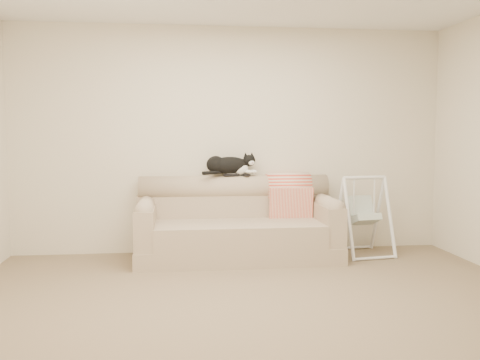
% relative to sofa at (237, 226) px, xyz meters
% --- Properties ---
extents(ground_plane, '(5.00, 5.00, 0.00)m').
position_rel_sofa_xyz_m(ground_plane, '(-0.02, -1.62, -0.35)').
color(ground_plane, '#746347').
rests_on(ground_plane, ground).
extents(room_shell, '(5.04, 4.04, 2.60)m').
position_rel_sofa_xyz_m(room_shell, '(-0.02, -1.62, 1.18)').
color(room_shell, beige).
rests_on(room_shell, ground).
extents(sofa, '(2.20, 0.93, 0.90)m').
position_rel_sofa_xyz_m(sofa, '(0.00, 0.00, 0.00)').
color(sofa, tan).
rests_on(sofa, ground).
extents(remote_a, '(0.18, 0.07, 0.03)m').
position_rel_sofa_xyz_m(remote_a, '(-0.04, 0.22, 0.56)').
color(remote_a, black).
rests_on(remote_a, sofa).
extents(remote_b, '(0.15, 0.15, 0.02)m').
position_rel_sofa_xyz_m(remote_b, '(0.10, 0.23, 0.56)').
color(remote_b, black).
rests_on(remote_b, sofa).
extents(tuxedo_cat, '(0.65, 0.36, 0.26)m').
position_rel_sofa_xyz_m(tuxedo_cat, '(-0.06, 0.24, 0.67)').
color(tuxedo_cat, black).
rests_on(tuxedo_cat, sofa).
extents(throw_blanket, '(0.50, 0.38, 0.58)m').
position_rel_sofa_xyz_m(throw_blanket, '(0.63, 0.23, 0.37)').
color(throw_blanket, red).
rests_on(throw_blanket, sofa).
extents(baby_swing, '(0.63, 0.66, 0.91)m').
position_rel_sofa_xyz_m(baby_swing, '(1.45, -0.01, 0.10)').
color(baby_swing, white).
rests_on(baby_swing, ground).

